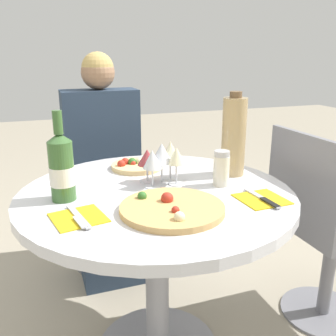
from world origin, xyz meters
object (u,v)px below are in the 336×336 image
object	(u,v)px
chair_behind_diner	(102,188)
tall_carafe	(234,136)
dining_table	(157,227)
seated_diner	(106,182)
wine_bottle	(62,167)
chair_empty_side	(323,231)
pizza_large	(172,208)

from	to	relation	value
chair_behind_diner	tall_carafe	bearing A→B (deg)	118.89
dining_table	seated_diner	bearing A→B (deg)	95.00
wine_bottle	seated_diner	bearing A→B (deg)	68.66
chair_empty_side	pizza_large	bearing A→B (deg)	-78.91
dining_table	tall_carafe	world-z (taller)	tall_carafe
chair_empty_side	tall_carafe	xyz separation A→B (m)	(-0.39, 0.12, 0.42)
pizza_large	seated_diner	bearing A→B (deg)	93.24
dining_table	chair_behind_diner	distance (m)	0.84
chair_behind_diner	tall_carafe	distance (m)	0.95
chair_behind_diner	wine_bottle	distance (m)	0.92
chair_empty_side	wine_bottle	xyz separation A→B (m)	(-1.06, 0.07, 0.38)
seated_diner	pizza_large	distance (m)	0.90
chair_behind_diner	pizza_large	distance (m)	1.06
dining_table	chair_empty_side	size ratio (longest dim) A/B	1.12
wine_bottle	chair_empty_side	bearing A→B (deg)	-3.71
seated_diner	chair_empty_side	bearing A→B (deg)	137.81
dining_table	wine_bottle	xyz separation A→B (m)	(-0.32, 0.03, 0.26)
pizza_large	tall_carafe	size ratio (longest dim) A/B	0.99
pizza_large	tall_carafe	xyz separation A→B (m)	(0.36, 0.27, 0.15)
pizza_large	tall_carafe	distance (m)	0.48
chair_empty_side	pizza_large	distance (m)	0.82
dining_table	chair_behind_diner	bearing A→B (deg)	94.16
chair_behind_diner	pizza_large	size ratio (longest dim) A/B	2.66
chair_behind_diner	pizza_large	world-z (taller)	chair_behind_diner
dining_table	chair_behind_diner	world-z (taller)	chair_behind_diner
seated_diner	tall_carafe	xyz separation A→B (m)	(0.41, -0.61, 0.34)
chair_behind_diner	seated_diner	bearing A→B (deg)	90.00
seated_diner	chair_empty_side	distance (m)	1.09
dining_table	seated_diner	xyz separation A→B (m)	(-0.06, 0.69, -0.04)
seated_diner	wine_bottle	size ratio (longest dim) A/B	3.94
wine_bottle	tall_carafe	xyz separation A→B (m)	(0.67, 0.05, 0.04)
seated_diner	wine_bottle	xyz separation A→B (m)	(-0.26, -0.66, 0.30)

